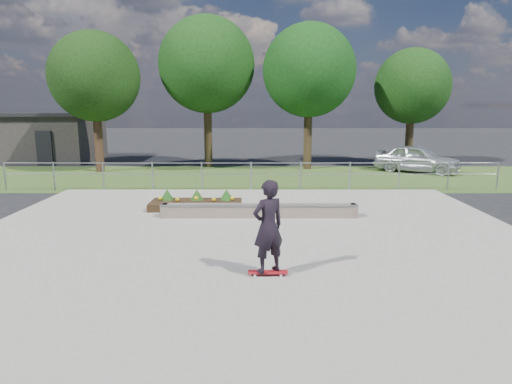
{
  "coord_description": "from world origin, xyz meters",
  "views": [
    {
      "loc": [
        0.2,
        -10.77,
        3.43
      ],
      "look_at": [
        0.2,
        1.5,
        1.1
      ],
      "focal_mm": 32.0,
      "sensor_mm": 36.0,
      "label": 1
    }
  ],
  "objects_px": {
    "grind_ledge": "(259,211)",
    "skateboarder": "(268,227)",
    "parked_car": "(417,159)",
    "planter_bed": "(196,203)"
  },
  "relations": [
    {
      "from": "grind_ledge",
      "to": "parked_car",
      "type": "relative_size",
      "value": 1.41
    },
    {
      "from": "skateboarder",
      "to": "parked_car",
      "type": "distance_m",
      "value": 16.89
    },
    {
      "from": "planter_bed",
      "to": "parked_car",
      "type": "relative_size",
      "value": 0.7
    },
    {
      "from": "parked_car",
      "to": "skateboarder",
      "type": "bearing_deg",
      "value": -176.54
    },
    {
      "from": "grind_ledge",
      "to": "skateboarder",
      "type": "xyz_separation_m",
      "value": [
        0.15,
        -4.89,
        0.81
      ]
    },
    {
      "from": "parked_car",
      "to": "grind_ledge",
      "type": "bearing_deg",
      "value": 172.37
    },
    {
      "from": "skateboarder",
      "to": "planter_bed",
      "type": "bearing_deg",
      "value": 110.08
    },
    {
      "from": "skateboarder",
      "to": "parked_car",
      "type": "relative_size",
      "value": 0.46
    },
    {
      "from": "grind_ledge",
      "to": "planter_bed",
      "type": "distance_m",
      "value": 2.42
    },
    {
      "from": "grind_ledge",
      "to": "skateboarder",
      "type": "distance_m",
      "value": 4.96
    }
  ]
}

